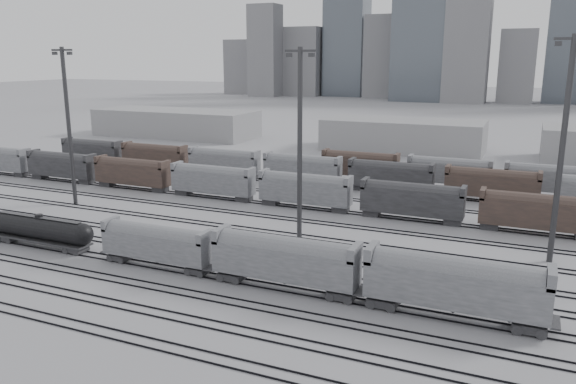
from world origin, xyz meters
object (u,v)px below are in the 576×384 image
at_px(hopper_car_c, 455,282).
at_px(light_mast_c, 300,141).
at_px(tank_car_b, 40,229).
at_px(hopper_car_b, 285,258).
at_px(hopper_car_a, 157,242).

distance_m(hopper_car_c, light_mast_c, 28.32).
distance_m(tank_car_b, hopper_car_b, 33.93).
height_order(hopper_car_a, hopper_car_c, hopper_car_c).
bearing_deg(hopper_car_c, light_mast_c, 144.45).
bearing_deg(hopper_car_a, tank_car_b, 180.00).
bearing_deg(tank_car_b, hopper_car_a, -0.00).
distance_m(hopper_car_a, hopper_car_c, 32.93).
bearing_deg(tank_car_b, hopper_car_b, 0.00).
xyz_separation_m(tank_car_b, light_mast_c, (29.13, 15.51, 10.78)).
bearing_deg(light_mast_c, hopper_car_a, -125.89).
xyz_separation_m(tank_car_b, hopper_car_a, (17.91, -0.00, 0.65)).
height_order(hopper_car_b, hopper_car_c, hopper_car_c).
bearing_deg(hopper_car_b, hopper_car_c, -0.00).
xyz_separation_m(hopper_car_b, hopper_car_c, (16.92, -0.00, 0.17)).
distance_m(tank_car_b, hopper_car_a, 17.93).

